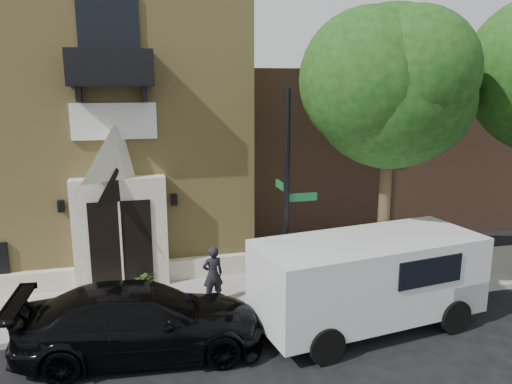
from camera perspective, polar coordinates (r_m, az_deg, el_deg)
ground at (r=12.91m, az=-10.24°, el=-15.29°), size 120.00×120.00×0.00m
sidewalk at (r=14.30m, az=-6.63°, el=-11.93°), size 42.00×3.00×0.15m
church at (r=19.55m, az=-21.42°, el=7.78°), size 12.20×11.01×9.30m
neighbour_building at (r=24.16m, az=17.39°, el=5.42°), size 18.00×8.00×6.40m
street_tree_left at (r=13.51m, az=15.51°, el=11.62°), size 4.97×4.38×7.77m
black_sedan at (r=11.70m, az=-12.91°, el=-14.17°), size 5.59×2.61×1.58m
cargo_van at (r=12.77m, az=13.49°, el=-9.44°), size 5.86×3.01×2.28m
street_sign at (r=12.69m, az=3.53°, el=-1.01°), size 0.91×0.91×5.68m
fire_hydrant at (r=14.00m, az=6.10°, el=-10.36°), size 0.46×0.37×0.81m
dumpster at (r=15.39m, az=19.76°, el=-7.96°), size 2.01×1.28×1.24m
planter at (r=14.48m, az=-12.40°, el=-9.97°), size 0.65×0.56×0.71m
pedestrian_near at (r=13.56m, az=-4.95°, el=-9.37°), size 0.62×0.46×1.56m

